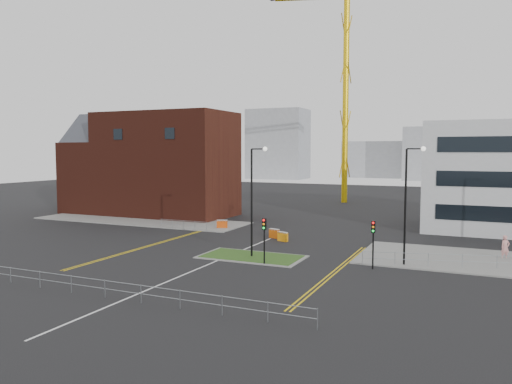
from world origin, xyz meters
TOP-DOWN VIEW (x-y plane):
  - ground at (0.00, 0.00)m, footprint 200.00×200.00m
  - pavement_left at (-20.00, 22.00)m, footprint 28.00×8.00m
  - island_kerb at (2.00, 8.00)m, footprint 8.60×4.60m
  - grass_island at (2.00, 8.00)m, footprint 8.00×4.00m
  - brick_building at (-22.97, 28.00)m, footprint 24.20×10.07m
  - tower_crane at (3.43, 56.65)m, footprint 50.99×16.39m
  - streetlamp_island at (2.22, 8.00)m, footprint 1.46×0.36m
  - streetlamp_right_near at (14.22, 10.00)m, footprint 1.46×0.36m
  - traffic_light_island at (4.00, 5.98)m, footprint 0.28×0.33m
  - traffic_light_right at (12.00, 7.98)m, footprint 0.28×0.33m
  - railing_front at (0.00, -6.00)m, footprint 24.05×0.05m
  - railing_left at (-11.00, 18.00)m, footprint 6.05×0.05m
  - railing_right at (20.50, 11.50)m, footprint 19.05×5.05m
  - centre_line at (0.00, 2.00)m, footprint 0.15×30.00m
  - yellow_left_a at (-9.00, 10.00)m, footprint 0.12×24.00m
  - yellow_left_b at (-8.70, 10.00)m, footprint 0.12×24.00m
  - yellow_right_a at (9.50, 6.00)m, footprint 0.12×20.00m
  - yellow_right_b at (9.80, 6.00)m, footprint 0.12×20.00m
  - skyline_a at (-40.00, 120.00)m, footprint 18.00×12.00m
  - skyline_b at (10.00, 130.00)m, footprint 24.00×12.00m
  - skyline_d at (-8.00, 140.00)m, footprint 30.00×12.00m
  - pedestrian at (21.21, 15.66)m, footprint 0.87×0.79m
  - barrier_left at (-7.43, 20.50)m, footprint 1.26×0.84m
  - barrier_mid at (1.68, 16.00)m, footprint 1.15×0.73m
  - barrier_right at (0.25, 17.31)m, footprint 1.18×0.74m

SIDE VIEW (x-z plane):
  - ground at x=0.00m, z-range 0.00..0.00m
  - centre_line at x=0.00m, z-range 0.00..0.01m
  - yellow_left_a at x=-9.00m, z-range 0.00..0.01m
  - yellow_left_b at x=-8.70m, z-range 0.00..0.01m
  - yellow_right_a at x=9.50m, z-range 0.00..0.01m
  - yellow_right_b at x=9.80m, z-range 0.00..0.01m
  - island_kerb at x=2.00m, z-range 0.00..0.08m
  - pavement_left at x=-20.00m, z-range 0.00..0.12m
  - grass_island at x=2.00m, z-range 0.00..0.12m
  - barrier_mid at x=1.68m, z-range 0.04..0.96m
  - barrier_right at x=0.25m, z-range 0.04..0.98m
  - barrier_left at x=-7.43m, z-range 0.04..1.06m
  - railing_left at x=-11.00m, z-range 0.19..1.29m
  - railing_right at x=20.50m, z-range 0.23..1.33m
  - railing_front at x=0.00m, z-range 0.23..1.33m
  - pedestrian at x=21.21m, z-range 0.00..2.00m
  - traffic_light_island at x=4.00m, z-range 0.74..4.39m
  - traffic_light_right at x=12.00m, z-range 0.74..4.39m
  - streetlamp_island at x=2.22m, z-range 0.82..10.00m
  - streetlamp_right_near at x=14.22m, z-range 0.82..10.00m
  - skyline_d at x=-8.00m, z-range 0.00..12.00m
  - brick_building at x=-22.97m, z-range -0.27..13.97m
  - skyline_b at x=10.00m, z-range 0.00..16.00m
  - skyline_a at x=-40.00m, z-range 0.00..22.00m
  - tower_crane at x=3.43m, z-range 7.47..47.13m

